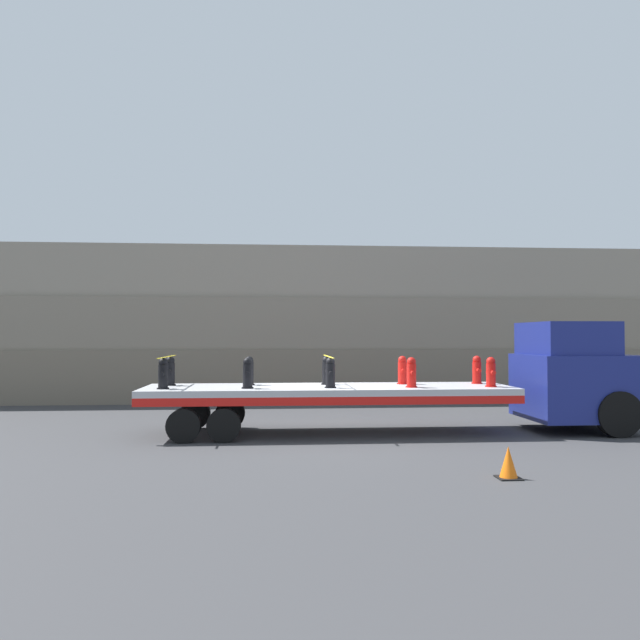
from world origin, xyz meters
The scene contains 17 objects.
ground_plane centered at (0.00, 0.00, 0.00)m, with size 120.00×120.00×0.00m, color #38383A.
rock_cliff centered at (0.00, 9.01, 3.02)m, with size 60.00×3.30×6.04m.
truck_cab centered at (6.75, 0.00, 1.46)m, with size 2.75×2.69×2.90m.
flatbed_trailer centered at (-0.49, 0.00, 1.02)m, with size 9.49×2.59×1.23m.
fire_hydrant_black_near_0 centered at (-4.14, -0.55, 1.60)m, with size 0.30×0.46×0.77m.
fire_hydrant_black_far_0 centered at (-4.14, 0.55, 1.60)m, with size 0.30×0.46×0.77m.
fire_hydrant_black_near_1 centered at (-2.07, -0.55, 1.60)m, with size 0.30×0.46×0.77m.
fire_hydrant_black_far_1 centered at (-2.07, 0.55, 1.60)m, with size 0.30×0.46×0.77m.
fire_hydrant_black_near_2 centered at (0.00, -0.55, 1.60)m, with size 0.30×0.46×0.77m.
fire_hydrant_black_far_2 centered at (0.00, 0.55, 1.60)m, with size 0.30×0.46×0.77m.
fire_hydrant_red_near_3 centered at (2.07, -0.55, 1.60)m, with size 0.30×0.46×0.77m.
fire_hydrant_red_far_3 centered at (2.07, 0.55, 1.60)m, with size 0.30×0.46×0.77m.
fire_hydrant_red_near_4 centered at (4.14, -0.55, 1.60)m, with size 0.30×0.46×0.77m.
fire_hydrant_red_far_4 centered at (4.14, 0.55, 1.60)m, with size 0.30×0.46×0.77m.
cargo_strap_rear centered at (-4.14, 0.00, 2.00)m, with size 0.05×2.69×0.01m.
cargo_strap_middle centered at (0.00, 0.00, 2.00)m, with size 0.05×2.69×0.01m.
traffic_cone centered at (2.71, -5.37, 0.28)m, with size 0.41×0.41×0.57m.
Camera 1 is at (-1.49, -16.18, 2.51)m, focal length 35.00 mm.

